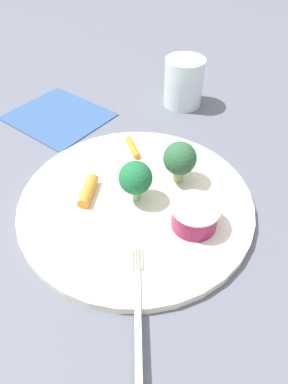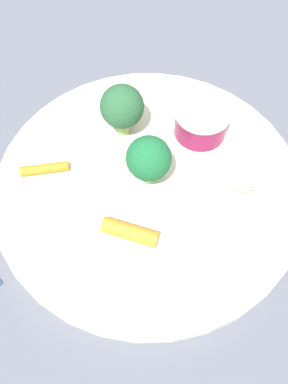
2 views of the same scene
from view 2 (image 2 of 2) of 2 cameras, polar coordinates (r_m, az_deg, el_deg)
name	(u,v)px [view 2 (image 2 of 2)]	position (r m, az deg, el deg)	size (l,w,h in m)	color
ground_plane	(148,187)	(0.42, 0.60, 0.77)	(2.40, 2.40, 0.00)	#555967
plate	(148,183)	(0.41, 0.61, 1.21)	(0.31, 0.31, 0.01)	silver
sauce_cup	(201,122)	(0.44, 8.06, 9.76)	(0.06, 0.06, 0.03)	maroon
broccoli_floret_0	(122,107)	(0.42, -3.11, 11.83)	(0.05, 0.05, 0.06)	#8CAC5C
broccoli_floret_1	(148,161)	(0.38, 0.63, 4.43)	(0.04, 0.04, 0.06)	#8FBE64
carrot_stick_0	(130,232)	(0.37, -1.97, -5.66)	(0.02, 0.02, 0.05)	orange
carrot_stick_1	(45,169)	(0.42, -13.82, 3.20)	(0.01, 0.01, 0.05)	orange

